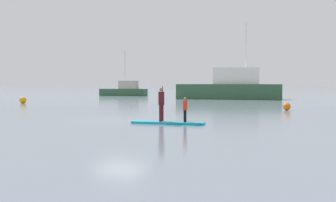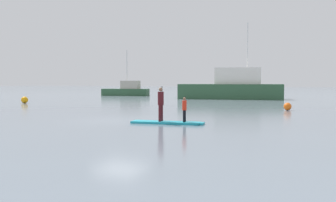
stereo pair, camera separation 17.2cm
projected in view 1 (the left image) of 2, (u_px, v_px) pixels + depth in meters
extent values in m
plane|color=slate|center=(120.00, 120.00, 19.21)|extent=(240.00, 240.00, 0.00)
cube|color=#1E9EB2|center=(166.00, 123.00, 17.73)|extent=(3.25, 1.24, 0.10)
cube|color=#1E9EB2|center=(202.00, 124.00, 17.29)|extent=(0.32, 0.55, 0.09)
cylinder|color=#4C1419|center=(162.00, 113.00, 17.93)|extent=(0.11, 0.11, 0.74)
cylinder|color=#4C1419|center=(160.00, 114.00, 17.62)|extent=(0.11, 0.11, 0.74)
cylinder|color=#4C1419|center=(161.00, 98.00, 17.74)|extent=(0.31, 0.31, 0.61)
sphere|color=#8C664C|center=(161.00, 89.00, 17.72)|extent=(0.18, 0.18, 0.18)
cylinder|color=black|center=(163.00, 104.00, 17.95)|extent=(0.03, 0.03, 1.61)
cube|color=black|center=(163.00, 119.00, 17.99)|extent=(0.05, 0.14, 0.18)
cylinder|color=black|center=(186.00, 116.00, 17.59)|extent=(0.08, 0.08, 0.53)
cylinder|color=black|center=(184.00, 116.00, 17.37)|extent=(0.08, 0.08, 0.53)
cylinder|color=red|center=(185.00, 105.00, 17.46)|extent=(0.22, 0.22, 0.44)
sphere|color=#8C664C|center=(185.00, 99.00, 17.44)|extent=(0.13, 0.13, 0.13)
cylinder|color=black|center=(186.00, 109.00, 17.63)|extent=(0.03, 0.03, 1.15)
cube|color=black|center=(186.00, 120.00, 17.65)|extent=(0.05, 0.14, 0.18)
cube|color=#2D5638|center=(229.00, 92.00, 42.87)|extent=(11.65, 5.70, 1.63)
cube|color=white|center=(236.00, 76.00, 42.60)|extent=(5.28, 3.42, 1.79)
cylinder|color=silver|center=(246.00, 45.00, 42.21)|extent=(0.12, 0.12, 4.87)
cube|color=#2D5638|center=(123.00, 92.00, 52.28)|extent=(6.54, 2.62, 0.93)
cube|color=#B2AD9E|center=(128.00, 85.00, 52.04)|extent=(2.62, 1.67, 1.09)
cylinder|color=silver|center=(125.00, 65.00, 52.04)|extent=(0.12, 0.12, 4.09)
sphere|color=orange|center=(23.00, 100.00, 34.05)|extent=(0.60, 0.60, 0.60)
sphere|color=orange|center=(287.00, 106.00, 25.90)|extent=(0.52, 0.52, 0.52)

